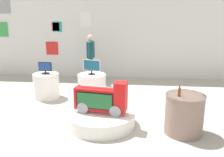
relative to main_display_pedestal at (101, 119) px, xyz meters
name	(u,v)px	position (x,y,z in m)	size (l,w,h in m)	color
ground_plane	(103,126)	(0.05, -0.04, -0.15)	(30.00, 30.00, 0.00)	#B2ADA3
back_wall_display	(117,31)	(0.03, 4.16, 1.55)	(11.55, 0.13, 3.38)	silver
main_display_pedestal	(101,119)	(0.00, 0.00, 0.00)	(1.47, 1.47, 0.29)	white
novelty_firetruck_tv	(102,100)	(0.02, -0.01, 0.44)	(1.14, 0.49, 0.71)	gray
display_pedestal_left_rear	(92,86)	(-0.49, 1.69, 0.20)	(0.78, 0.78, 0.70)	white
tv_on_left_rear	(92,66)	(-0.48, 1.69, 0.79)	(0.50, 0.18, 0.41)	black
display_pedestal_center_rear	(46,86)	(-1.79, 1.65, 0.20)	(0.72, 0.72, 0.70)	white
tv_on_center_rear	(45,68)	(-1.79, 1.64, 0.72)	(0.38, 0.22, 0.33)	black
side_table_round	(184,114)	(1.71, -0.21, 0.27)	(0.79, 0.79, 0.81)	gray
bottle_on_side_table	(179,92)	(1.57, -0.31, 0.76)	(0.06, 0.06, 0.22)	brown
shopper_browsing_near_truck	(91,55)	(-0.79, 3.31, 0.82)	(0.21, 0.56, 1.64)	#1E233F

